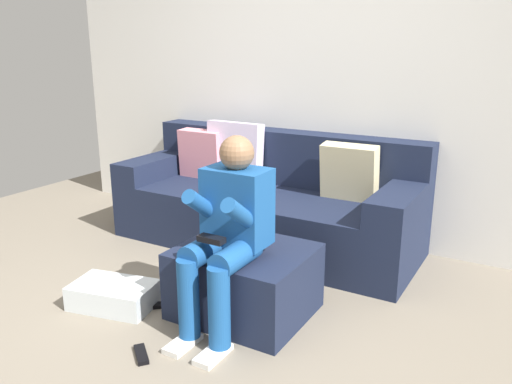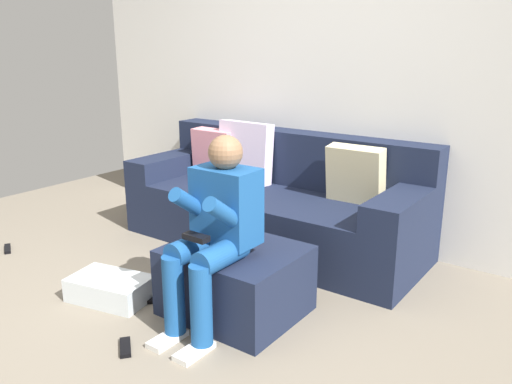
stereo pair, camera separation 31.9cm
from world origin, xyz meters
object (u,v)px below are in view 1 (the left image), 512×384
(couch_sectional, at_px, (268,202))
(remote_near_ottoman, at_px, (141,354))
(storage_bin, at_px, (114,295))
(ottoman, at_px, (245,281))
(person_seated, at_px, (227,228))
(remote_by_storage_bin, at_px, (150,306))

(couch_sectional, distance_m, remote_near_ottoman, 1.72)
(storage_bin, bearing_deg, ottoman, 25.13)
(couch_sectional, height_order, ottoman, couch_sectional)
(person_seated, xyz_separation_m, remote_near_ottoman, (-0.22, -0.46, -0.56))
(couch_sectional, distance_m, ottoman, 1.13)
(couch_sectional, distance_m, person_seated, 1.31)
(remote_by_storage_bin, bearing_deg, ottoman, -15.60)
(ottoman, height_order, storage_bin, ottoman)
(storage_bin, distance_m, remote_near_ottoman, 0.58)
(storage_bin, xyz_separation_m, remote_by_storage_bin, (0.20, 0.09, -0.06))
(couch_sectional, height_order, remote_by_storage_bin, couch_sectional)
(remote_near_ottoman, bearing_deg, couch_sectional, 136.29)
(couch_sectional, relative_size, person_seated, 2.20)
(person_seated, height_order, storage_bin, person_seated)
(storage_bin, relative_size, remote_near_ottoman, 2.91)
(remote_by_storage_bin, bearing_deg, storage_bin, 163.47)
(couch_sectional, xyz_separation_m, storage_bin, (-0.28, -1.37, -0.26))
(ottoman, xyz_separation_m, storage_bin, (-0.70, -0.33, -0.12))
(couch_sectional, bearing_deg, ottoman, -67.81)
(couch_sectional, relative_size, remote_by_storage_bin, 14.42)
(storage_bin, height_order, remote_by_storage_bin, storage_bin)
(person_seated, distance_m, remote_by_storage_bin, 0.76)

